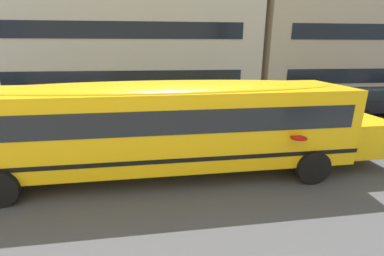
# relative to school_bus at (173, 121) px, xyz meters

# --- Properties ---
(ground_plane) EXTENTS (400.00, 400.00, 0.00)m
(ground_plane) POSITION_rel_school_bus_xyz_m (3.53, 1.27, -1.78)
(ground_plane) COLOR #4C4C4F
(sidewalk_far) EXTENTS (120.00, 3.00, 0.01)m
(sidewalk_far) POSITION_rel_school_bus_xyz_m (3.53, 9.33, -1.77)
(sidewalk_far) COLOR gray
(sidewalk_far) RESTS_ON ground_plane
(lane_centreline) EXTENTS (110.00, 0.16, 0.01)m
(lane_centreline) POSITION_rel_school_bus_xyz_m (3.53, 1.27, -1.78)
(lane_centreline) COLOR silver
(lane_centreline) RESTS_ON ground_plane
(school_bus) EXTENTS (13.47, 3.20, 2.99)m
(school_bus) POSITION_rel_school_bus_xyz_m (0.00, 0.00, 0.00)
(school_bus) COLOR yellow
(school_bus) RESTS_ON ground_plane
(parked_car_black_by_hydrant) EXTENTS (3.95, 1.98, 1.64)m
(parked_car_black_by_hydrant) POSITION_rel_school_bus_xyz_m (12.55, 6.41, -0.93)
(parked_car_black_by_hydrant) COLOR black
(parked_car_black_by_hydrant) RESTS_ON ground_plane
(apartment_block_far_centre) EXTENTS (18.23, 13.66, 13.30)m
(apartment_block_far_centre) POSITION_rel_school_bus_xyz_m (16.57, 17.64, 4.87)
(apartment_block_far_centre) COLOR #C6B28E
(apartment_block_far_centre) RESTS_ON ground_plane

